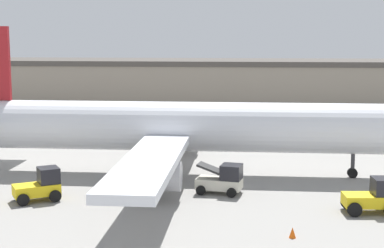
# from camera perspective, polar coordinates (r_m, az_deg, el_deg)

# --- Properties ---
(ground_plane) EXTENTS (400.00, 400.00, 0.00)m
(ground_plane) POSITION_cam_1_polar(r_m,az_deg,el_deg) (42.98, 0.00, -4.92)
(ground_plane) COLOR gray
(terminal_building) EXTENTS (89.55, 12.79, 6.72)m
(terminal_building) POSITION_cam_1_polar(r_m,az_deg,el_deg) (82.90, 9.96, 3.82)
(terminal_building) COLOR gray
(terminal_building) RESTS_ON ground_plane
(airplane) EXTENTS (38.63, 34.65, 10.70)m
(airplane) POSITION_cam_1_polar(r_m,az_deg,el_deg) (42.39, -1.23, -0.31)
(airplane) COLOR silver
(airplane) RESTS_ON ground_plane
(baggage_tug) EXTENTS (3.01, 1.99, 2.04)m
(baggage_tug) POSITION_cam_1_polar(r_m,az_deg,el_deg) (35.23, 17.22, -6.75)
(baggage_tug) COLOR yellow
(baggage_tug) RESTS_ON ground_plane
(belt_loader_truck) EXTENTS (3.10, 2.26, 1.92)m
(belt_loader_truck) POSITION_cam_1_polar(r_m,az_deg,el_deg) (37.78, 2.98, -5.40)
(belt_loader_truck) COLOR beige
(belt_loader_truck) RESTS_ON ground_plane
(pushback_tug) EXTENTS (3.17, 2.87, 2.02)m
(pushback_tug) POSITION_cam_1_polar(r_m,az_deg,el_deg) (37.34, -14.49, -5.81)
(pushback_tug) COLOR yellow
(pushback_tug) RESTS_ON ground_plane
(safety_cone_near) EXTENTS (0.36, 0.36, 0.55)m
(safety_cone_near) POSITION_cam_1_polar(r_m,az_deg,el_deg) (30.28, 9.72, -10.34)
(safety_cone_near) COLOR #EF590F
(safety_cone_near) RESTS_ON ground_plane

